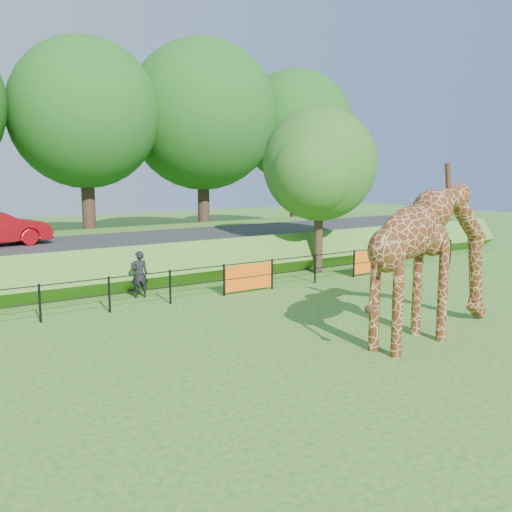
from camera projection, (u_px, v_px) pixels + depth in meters
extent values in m
plane|color=#2E6619|center=(342.00, 379.00, 11.66)|extent=(90.00, 90.00, 0.00)
cube|color=#2E6619|center=(93.00, 255.00, 24.24)|extent=(40.00, 9.00, 1.30)
cube|color=#2B2B2D|center=(104.00, 242.00, 22.90)|extent=(40.00, 5.00, 0.12)
imported|color=black|center=(139.00, 274.00, 18.99)|extent=(0.63, 0.46, 1.58)
cylinder|color=#372319|center=(318.00, 234.00, 23.44)|extent=(0.36, 0.36, 3.20)
sphere|color=#235517|center=(320.00, 164.00, 23.01)|extent=(4.60, 4.60, 4.60)
sphere|color=#235517|center=(329.00, 175.00, 24.28)|extent=(3.45, 3.45, 3.45)
sphere|color=#235517|center=(313.00, 173.00, 21.98)|extent=(3.22, 3.22, 3.22)
cylinder|color=#372319|center=(88.00, 202.00, 30.38)|extent=(0.70, 0.70, 5.00)
sphere|color=#164D14|center=(84.00, 113.00, 29.68)|extent=(7.80, 7.80, 7.80)
cylinder|color=#372319|center=(204.00, 199.00, 34.27)|extent=(0.70, 0.70, 5.00)
sphere|color=#164D14|center=(202.00, 115.00, 33.53)|extent=(8.80, 8.80, 8.80)
cylinder|color=#372319|center=(295.00, 196.00, 38.16)|extent=(0.70, 0.70, 5.00)
sphere|color=#164D14|center=(296.00, 127.00, 37.48)|extent=(7.40, 7.40, 7.40)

